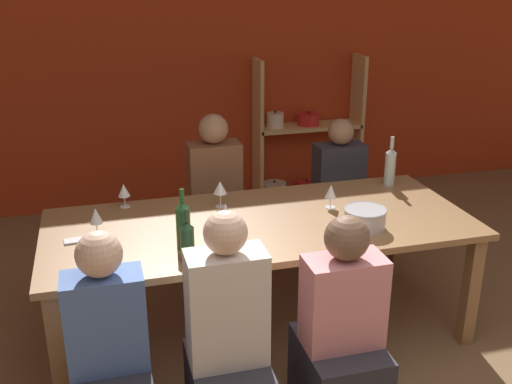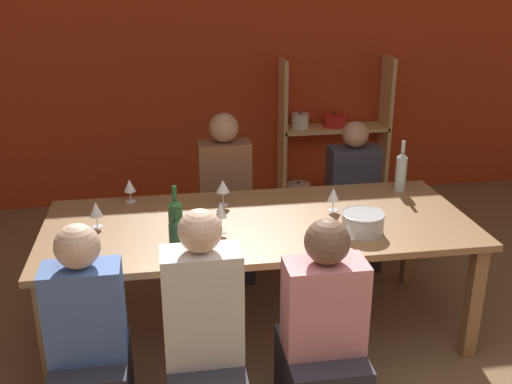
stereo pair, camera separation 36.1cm
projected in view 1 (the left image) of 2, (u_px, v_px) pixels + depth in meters
The scene contains 19 objects.
wall_back_red at pixel (211, 61), 5.59m from camera, with size 8.80×0.06×2.70m.
shelf_unit at pixel (306, 149), 5.94m from camera, with size 1.06×0.30×1.39m.
dining_table at pixel (260, 233), 3.60m from camera, with size 2.53×1.07×0.76m.
mixing_bowl at pixel (365, 217), 3.47m from camera, with size 0.25×0.25×0.12m.
wine_bottle_green at pixel (183, 224), 3.19m from camera, with size 0.08×0.08×0.34m.
wine_bottle_dark at pixel (390, 166), 4.12m from camera, with size 0.07×0.07×0.35m.
wine_bottle_amber at pixel (187, 240), 3.06m from camera, with size 0.07×0.07×0.29m.
wine_glass_white_a at pixel (226, 212), 3.37m from camera, with size 0.07×0.07×0.18m.
wine_glass_red_a at pixel (124, 191), 3.75m from camera, with size 0.08×0.08×0.15m.
wine_glass_empty_a at pixel (331, 192), 3.74m from camera, with size 0.07×0.07×0.15m.
wine_glass_white_b at pixel (220, 188), 3.75m from camera, with size 0.08×0.08×0.17m.
wine_glass_red_b at pixel (96, 217), 3.37m from camera, with size 0.07×0.07×0.16m.
wine_glass_empty_b at pixel (356, 227), 3.20m from camera, with size 0.08×0.08×0.16m.
cell_phone at pixel (78, 240), 3.31m from camera, with size 0.16×0.08×0.01m.
person_near_a at pixel (340, 347), 2.97m from camera, with size 0.39×0.48×1.12m.
person_far_a at pixel (337, 208), 4.67m from camera, with size 0.37×0.46×1.13m.
person_near_b at pixel (111, 374), 2.75m from camera, with size 0.35×0.44×1.14m.
person_far_b at pixel (216, 218), 4.38m from camera, with size 0.37×0.46×1.24m.
person_near_c at pixel (228, 362), 2.79m from camera, with size 0.36×0.45×1.22m.
Camera 1 is at (-1.08, -1.75, 2.19)m, focal length 42.00 mm.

